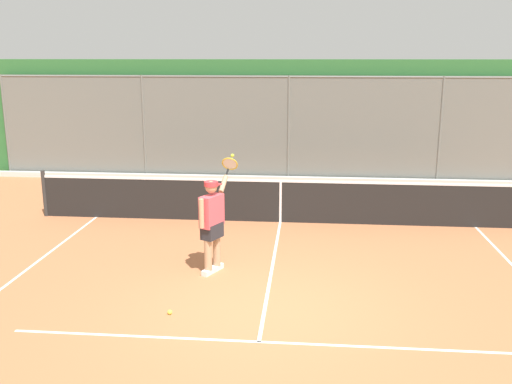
% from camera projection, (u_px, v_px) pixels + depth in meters
% --- Properties ---
extents(ground_plane, '(60.00, 60.00, 0.00)m').
position_uv_depth(ground_plane, '(265.00, 309.00, 8.24)').
color(ground_plane, '#B76B42').
extents(court_line_markings, '(8.49, 9.91, 0.01)m').
position_uv_depth(court_line_markings, '(257.00, 355.00, 6.97)').
color(court_line_markings, white).
rests_on(court_line_markings, ground).
extents(fence_backdrop, '(20.22, 1.37, 3.50)m').
position_uv_depth(fence_backdrop, '(289.00, 120.00, 16.96)').
color(fence_backdrop, slate).
rests_on(fence_backdrop, ground).
extents(tennis_net, '(10.91, 0.09, 1.07)m').
position_uv_depth(tennis_net, '(281.00, 201.00, 12.43)').
color(tennis_net, '#2D2D2D').
rests_on(tennis_net, ground).
extents(tennis_player, '(0.55, 1.33, 1.88)m').
position_uv_depth(tennis_player, '(212.00, 220.00, 9.45)').
color(tennis_player, silver).
rests_on(tennis_player, ground).
extents(tennis_ball_near_baseline, '(0.07, 0.07, 0.07)m').
position_uv_depth(tennis_ball_near_baseline, '(170.00, 312.00, 8.06)').
color(tennis_ball_near_baseline, '#D6E042').
rests_on(tennis_ball_near_baseline, ground).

